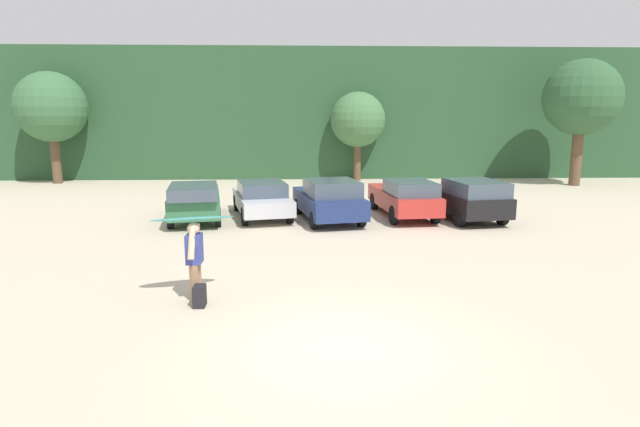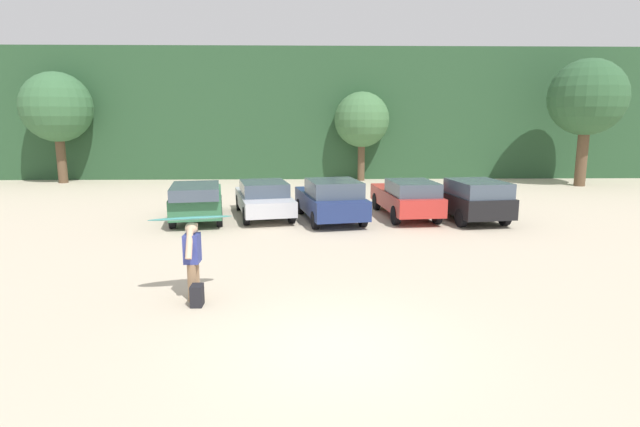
{
  "view_description": "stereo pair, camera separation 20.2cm",
  "coord_description": "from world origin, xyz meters",
  "px_view_note": "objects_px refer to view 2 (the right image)",
  "views": [
    {
      "loc": [
        -0.74,
        -8.26,
        3.9
      ],
      "look_at": [
        -0.16,
        6.25,
        1.15
      ],
      "focal_mm": 28.95,
      "sensor_mm": 36.0,
      "label": 1
    },
    {
      "loc": [
        -0.53,
        -8.27,
        3.9
      ],
      "look_at": [
        -0.16,
        6.25,
        1.15
      ],
      "focal_mm": 28.95,
      "sensor_mm": 36.0,
      "label": 2
    }
  ],
  "objects_px": {
    "parked_car_red": "(407,197)",
    "surfboard_teal": "(191,218)",
    "parked_car_forest_green": "(197,199)",
    "parked_car_navy": "(331,199)",
    "person_adult": "(193,256)",
    "backpack_dropped": "(197,295)",
    "parked_car_silver": "(264,198)",
    "parked_car_black": "(469,198)"
  },
  "relations": [
    {
      "from": "parked_car_forest_green",
      "to": "parked_car_navy",
      "type": "xyz_separation_m",
      "value": [
        5.05,
        -0.16,
        0.0
      ]
    },
    {
      "from": "person_adult",
      "to": "surfboard_teal",
      "type": "xyz_separation_m",
      "value": [
        -0.01,
        0.03,
        0.82
      ]
    },
    {
      "from": "surfboard_teal",
      "to": "parked_car_forest_green",
      "type": "bearing_deg",
      "value": -93.51
    },
    {
      "from": "parked_car_silver",
      "to": "parked_car_red",
      "type": "distance_m",
      "value": 5.59
    },
    {
      "from": "parked_car_navy",
      "to": "person_adult",
      "type": "height_order",
      "value": "person_adult"
    },
    {
      "from": "parked_car_black",
      "to": "backpack_dropped",
      "type": "relative_size",
      "value": 10.15
    },
    {
      "from": "parked_car_black",
      "to": "surfboard_teal",
      "type": "relative_size",
      "value": 2.5
    },
    {
      "from": "parked_car_navy",
      "to": "surfboard_teal",
      "type": "distance_m",
      "value": 9.04
    },
    {
      "from": "parked_car_silver",
      "to": "parked_car_black",
      "type": "relative_size",
      "value": 1.07
    },
    {
      "from": "surfboard_teal",
      "to": "parked_car_navy",
      "type": "bearing_deg",
      "value": -126.7
    },
    {
      "from": "parked_car_forest_green",
      "to": "backpack_dropped",
      "type": "relative_size",
      "value": 10.95
    },
    {
      "from": "parked_car_navy",
      "to": "parked_car_red",
      "type": "bearing_deg",
      "value": -89.24
    },
    {
      "from": "backpack_dropped",
      "to": "parked_car_silver",
      "type": "bearing_deg",
      "value": 86.47
    },
    {
      "from": "parked_car_silver",
      "to": "parked_car_red",
      "type": "bearing_deg",
      "value": -105.05
    },
    {
      "from": "parked_car_silver",
      "to": "parked_car_navy",
      "type": "distance_m",
      "value": 2.75
    },
    {
      "from": "parked_car_black",
      "to": "parked_car_red",
      "type": "bearing_deg",
      "value": 68.11
    },
    {
      "from": "parked_car_silver",
      "to": "parked_car_black",
      "type": "height_order",
      "value": "parked_car_black"
    },
    {
      "from": "backpack_dropped",
      "to": "parked_car_forest_green",
      "type": "bearing_deg",
      "value": 101.65
    },
    {
      "from": "parked_car_silver",
      "to": "parked_car_black",
      "type": "xyz_separation_m",
      "value": [
        7.85,
        -0.85,
        0.09
      ]
    },
    {
      "from": "parked_car_navy",
      "to": "person_adult",
      "type": "xyz_separation_m",
      "value": [
        -3.35,
        -8.37,
        0.14
      ]
    },
    {
      "from": "parked_car_forest_green",
      "to": "parked_car_silver",
      "type": "xyz_separation_m",
      "value": [
        2.45,
        0.75,
        -0.07
      ]
    },
    {
      "from": "parked_car_red",
      "to": "surfboard_teal",
      "type": "relative_size",
      "value": 2.68
    },
    {
      "from": "parked_car_navy",
      "to": "parked_car_red",
      "type": "distance_m",
      "value": 3.05
    },
    {
      "from": "parked_car_forest_green",
      "to": "backpack_dropped",
      "type": "bearing_deg",
      "value": -177.96
    },
    {
      "from": "parked_car_forest_green",
      "to": "parked_car_silver",
      "type": "bearing_deg",
      "value": -82.62
    },
    {
      "from": "parked_car_forest_green",
      "to": "parked_car_black",
      "type": "relative_size",
      "value": 1.08
    },
    {
      "from": "parked_car_silver",
      "to": "parked_car_black",
      "type": "bearing_deg",
      "value": -108.22
    },
    {
      "from": "parked_car_silver",
      "to": "person_adult",
      "type": "relative_size",
      "value": 2.89
    },
    {
      "from": "parked_car_navy",
      "to": "person_adult",
      "type": "relative_size",
      "value": 2.76
    },
    {
      "from": "surfboard_teal",
      "to": "person_adult",
      "type": "bearing_deg",
      "value": 85.39
    },
    {
      "from": "parked_car_red",
      "to": "surfboard_teal",
      "type": "bearing_deg",
      "value": 139.41
    },
    {
      "from": "parked_car_red",
      "to": "surfboard_teal",
      "type": "height_order",
      "value": "surfboard_teal"
    },
    {
      "from": "parked_car_forest_green",
      "to": "person_adult",
      "type": "xyz_separation_m",
      "value": [
        1.69,
        -8.53,
        0.14
      ]
    },
    {
      "from": "parked_car_forest_green",
      "to": "parked_car_navy",
      "type": "distance_m",
      "value": 5.05
    },
    {
      "from": "person_adult",
      "to": "backpack_dropped",
      "type": "relative_size",
      "value": 3.77
    },
    {
      "from": "parked_car_forest_green",
      "to": "backpack_dropped",
      "type": "xyz_separation_m",
      "value": [
        1.85,
        -8.98,
        -0.59
      ]
    },
    {
      "from": "person_adult",
      "to": "surfboard_teal",
      "type": "distance_m",
      "value": 0.82
    },
    {
      "from": "parked_car_forest_green",
      "to": "parked_car_red",
      "type": "xyz_separation_m",
      "value": [
        8.03,
        0.46,
        -0.02
      ]
    },
    {
      "from": "parked_car_navy",
      "to": "parked_car_silver",
      "type": "bearing_deg",
      "value": 59.82
    },
    {
      "from": "parked_car_forest_green",
      "to": "parked_car_silver",
      "type": "relative_size",
      "value": 1.01
    },
    {
      "from": "parked_car_navy",
      "to": "parked_car_black",
      "type": "xyz_separation_m",
      "value": [
        5.26,
        0.06,
        0.01
      ]
    },
    {
      "from": "parked_car_silver",
      "to": "surfboard_teal",
      "type": "xyz_separation_m",
      "value": [
        -0.77,
        -9.24,
        1.03
      ]
    }
  ]
}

